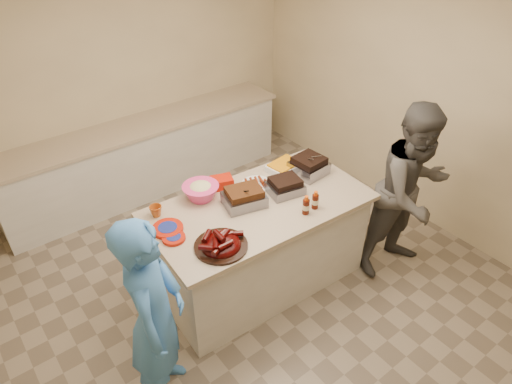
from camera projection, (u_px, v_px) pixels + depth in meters
room at (254, 287)px, 4.47m from camera, size 4.50×5.00×2.70m
back_counter at (147, 157)px, 5.64m from camera, size 3.60×0.64×0.90m
island at (259, 279)px, 4.56m from camera, size 2.02×1.14×0.93m
rib_platter at (221, 247)px, 3.56m from camera, size 0.47×0.47×0.17m
pulled_pork_tray at (244, 205)px, 4.01m from camera, size 0.40×0.34×0.11m
brisket_tray at (285, 192)px, 4.17m from camera, size 0.35×0.31×0.09m
roasting_pan at (308, 173)px, 4.43m from camera, size 0.33×0.33×0.12m
coleslaw_bowl at (201, 198)px, 4.10m from camera, size 0.35×0.35×0.23m
sausage_plate at (256, 185)px, 4.27m from camera, size 0.35×0.35×0.05m
mac_cheese_dish at (284, 170)px, 4.48m from camera, size 0.35×0.28×0.09m
bbq_bottle_a at (305, 213)px, 3.91m from camera, size 0.06×0.06×0.18m
bbq_bottle_b at (315, 208)px, 3.98m from camera, size 0.06×0.06×0.17m
mustard_bottle at (241, 199)px, 4.08m from camera, size 0.05×0.05×0.13m
sauce_bowl at (248, 197)px, 4.11m from camera, size 0.15×0.05×0.15m
plate_stack_large at (168, 230)px, 3.73m from camera, size 0.27×0.27×0.03m
plate_stack_small at (174, 239)px, 3.64m from camera, size 0.20×0.20×0.03m
plastic_cup at (157, 216)px, 3.88m from camera, size 0.11×0.11×0.11m
basket_stack at (222, 187)px, 4.24m from camera, size 0.23×0.20×0.10m
guest_gray at (395, 261)px, 4.76m from camera, size 1.06×1.85×0.67m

